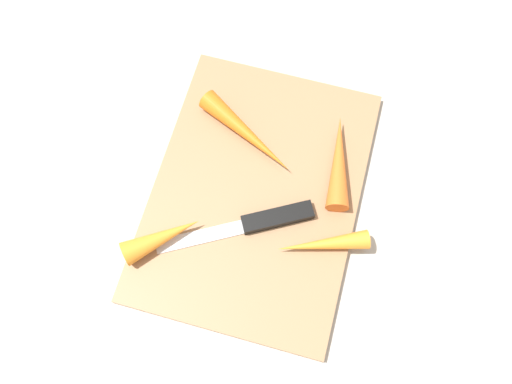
{
  "coord_description": "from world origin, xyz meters",
  "views": [
    {
      "loc": [
        -0.22,
        -0.06,
        0.65
      ],
      "look_at": [
        0.0,
        0.0,
        0.01
      ],
      "focal_mm": 37.25,
      "sensor_mm": 36.0,
      "label": 1
    }
  ],
  "objects_px": {
    "carrot_shortest": "(162,237)",
    "carrot_longest": "(247,133)",
    "cutting_board": "(256,194)",
    "carrot_short": "(323,244)",
    "knife": "(267,220)",
    "carrot_long": "(339,161)"
  },
  "relations": [
    {
      "from": "cutting_board",
      "to": "carrot_longest",
      "type": "bearing_deg",
      "value": 24.38
    },
    {
      "from": "carrot_shortest",
      "to": "carrot_longest",
      "type": "bearing_deg",
      "value": 28.63
    },
    {
      "from": "knife",
      "to": "carrot_long",
      "type": "xyz_separation_m",
      "value": [
        0.1,
        -0.07,
        0.01
      ]
    },
    {
      "from": "cutting_board",
      "to": "carrot_short",
      "type": "bearing_deg",
      "value": -116.21
    },
    {
      "from": "carrot_short",
      "to": "carrot_longest",
      "type": "bearing_deg",
      "value": -64.14
    },
    {
      "from": "cutting_board",
      "to": "carrot_longest",
      "type": "distance_m",
      "value": 0.08
    },
    {
      "from": "carrot_longest",
      "to": "carrot_short",
      "type": "bearing_deg",
      "value": -14.11
    },
    {
      "from": "knife",
      "to": "carrot_shortest",
      "type": "xyz_separation_m",
      "value": [
        -0.06,
        0.12,
        0.01
      ]
    },
    {
      "from": "knife",
      "to": "carrot_longest",
      "type": "bearing_deg",
      "value": -91.04
    },
    {
      "from": "knife",
      "to": "carrot_long",
      "type": "height_order",
      "value": "carrot_long"
    },
    {
      "from": "carrot_longest",
      "to": "carrot_short",
      "type": "height_order",
      "value": "carrot_longest"
    },
    {
      "from": "cutting_board",
      "to": "carrot_shortest",
      "type": "distance_m",
      "value": 0.13
    },
    {
      "from": "cutting_board",
      "to": "knife",
      "type": "distance_m",
      "value": 0.04
    },
    {
      "from": "carrot_longest",
      "to": "carrot_short",
      "type": "xyz_separation_m",
      "value": [
        -0.12,
        -0.13,
        -0.0
      ]
    },
    {
      "from": "carrot_longest",
      "to": "carrot_shortest",
      "type": "xyz_separation_m",
      "value": [
        -0.16,
        0.06,
        0.0
      ]
    },
    {
      "from": "cutting_board",
      "to": "carrot_shortest",
      "type": "relative_size",
      "value": 3.68
    },
    {
      "from": "carrot_short",
      "to": "carrot_shortest",
      "type": "xyz_separation_m",
      "value": [
        -0.04,
        0.19,
        0.0
      ]
    },
    {
      "from": "carrot_longest",
      "to": "cutting_board",
      "type": "bearing_deg",
      "value": -37.24
    },
    {
      "from": "knife",
      "to": "carrot_shortest",
      "type": "relative_size",
      "value": 1.89
    },
    {
      "from": "carrot_short",
      "to": "carrot_long",
      "type": "height_order",
      "value": "carrot_long"
    },
    {
      "from": "cutting_board",
      "to": "carrot_shortest",
      "type": "xyz_separation_m",
      "value": [
        -0.09,
        0.09,
        0.02
      ]
    },
    {
      "from": "knife",
      "to": "carrot_long",
      "type": "bearing_deg",
      "value": -154.49
    }
  ]
}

